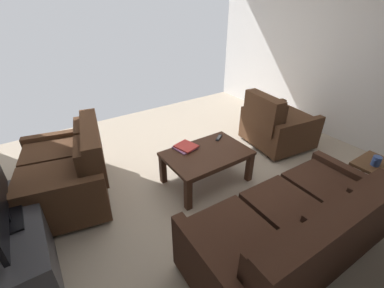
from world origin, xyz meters
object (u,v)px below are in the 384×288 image
Objects in this scene: sofa_main at (296,230)px; coffee_table at (207,157)px; armchair_side at (276,125)px; tv_stand at (19,243)px; book_stack at (186,147)px; loveseat_near at (69,171)px; coffee_mug at (376,161)px; end_table at (377,175)px; tv_remote at (219,138)px.

coffee_table is at bearing -92.35° from sofa_main.
armchair_side is (-1.49, -1.47, -0.01)m from sofa_main.
tv_stand is 1.89m from book_stack.
loveseat_near is 4.75× the size of book_stack.
coffee_mug is (-3.09, 1.32, 0.41)m from tv_stand.
end_table is at bearing 128.89° from coffee_table.
sofa_main is 18.27× the size of coffee_mug.
tv_stand is 12.61× the size of coffee_mug.
sofa_main is at bearing -3.11° from end_table.
book_stack is at bearing -172.08° from tv_stand.
armchair_side is (-1.44, -0.14, -0.01)m from coffee_table.
loveseat_near is at bearing -13.74° from tv_remote.
loveseat_near and armchair_side have the same top height.
coffee_mug reaches higher than book_stack.
sofa_main is 11.96× the size of tv_remote.
coffee_mug is (0.05, -0.04, 0.18)m from end_table.
coffee_table is 1.03× the size of armchair_side.
sofa_main is 1.57m from tv_remote.
sofa_main is at bearing 87.65° from coffee_table.
tv_remote is (0.78, -1.58, -0.04)m from end_table.
armchair_side is at bearing -101.53° from end_table.
loveseat_near reaches higher than tv_stand.
tv_remote is at bearing -174.57° from tv_stand.
armchair_side is 1.60m from book_stack.
loveseat_near is at bearing -38.05° from coffee_mug.
coffee_mug is 0.35× the size of book_stack.
end_table reaches higher than tv_remote.
end_table is 0.47× the size of tv_stand.
tv_stand is (2.02, 0.03, -0.12)m from coffee_table.
book_stack is (1.60, -0.08, 0.10)m from armchair_side.
loveseat_near reaches higher than sofa_main.
coffee_mug reaches higher than tv_remote.
coffee_mug is at bearing 76.31° from armchair_side.
book_stack is (1.28, -1.62, -0.03)m from end_table.
coffee_table is at bearing -51.11° from end_table.
armchair_side reaches higher than tv_remote.
coffee_table is at bearing 156.61° from loveseat_near.
sofa_main is 6.40× the size of book_stack.
book_stack is (-1.86, -0.26, 0.21)m from tv_stand.
book_stack is at bearing -3.01° from armchair_side.
coffee_table is 2.03m from tv_stand.
tv_stand reaches higher than book_stack.
tv_stand is (1.97, -1.30, -0.12)m from sofa_main.
armchair_side reaches higher than coffee_mug.
loveseat_near is 0.88m from tv_stand.
end_table is (-1.12, 1.39, 0.12)m from coffee_table.
sofa_main reaches higher than coffee_table.
armchair_side is (-3.46, -0.18, 0.11)m from tv_stand.
armchair_side is at bearing -177.10° from tv_stand.
armchair_side is at bearing 170.39° from loveseat_near.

